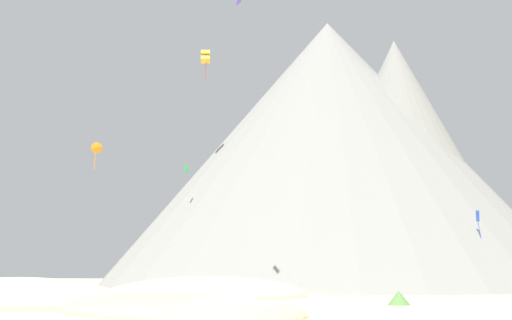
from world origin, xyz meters
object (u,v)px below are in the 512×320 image
object	(u,v)px
kite_green_mid	(186,169)
kite_orange_mid	(97,148)
bush_ridge_crest	(164,304)
kite_pink_low	(403,196)
kite_teal_mid	(347,121)
kite_indigo_high	(239,1)
kite_blue_low	(478,221)
rock_massif	(342,152)
kite_gold_high	(206,57)
bush_low_patch	(399,298)

from	to	relation	value
kite_green_mid	kite_orange_mid	world-z (taller)	kite_orange_mid
bush_ridge_crest	kite_orange_mid	xyz separation A→B (m)	(-16.56, 32.52, 16.42)
kite_pink_low	kite_teal_mid	bearing A→B (deg)	-172.82
kite_indigo_high	kite_blue_low	distance (m)	39.89
kite_blue_low	kite_orange_mid	distance (m)	47.20
rock_massif	kite_pink_low	distance (m)	21.62
kite_gold_high	kite_blue_low	size ratio (longest dim) A/B	1.18
rock_massif	kite_teal_mid	xyz separation A→B (m)	(0.35, -14.51, 2.03)
bush_ridge_crest	kite_indigo_high	world-z (taller)	kite_indigo_high
kite_pink_low	rock_massif	bearing A→B (deg)	144.88
kite_indigo_high	kite_pink_low	size ratio (longest dim) A/B	0.23
bush_ridge_crest	kite_teal_mid	distance (m)	59.62
kite_indigo_high	kite_orange_mid	distance (m)	25.16
bush_ridge_crest	kite_blue_low	world-z (taller)	kite_blue_low
kite_indigo_high	kite_pink_low	bearing A→B (deg)	-18.41
rock_massif	kite_teal_mid	distance (m)	14.65
kite_pink_low	kite_gold_high	world-z (taller)	kite_gold_high
bush_low_patch	kite_gold_high	size ratio (longest dim) A/B	0.37
bush_ridge_crest	kite_green_mid	size ratio (longest dim) A/B	2.52
kite_teal_mid	kite_green_mid	distance (m)	24.49
kite_pink_low	kite_green_mid	distance (m)	30.24
kite_green_mid	kite_teal_mid	bearing A→B (deg)	-9.36
kite_blue_low	kite_pink_low	bearing A→B (deg)	-120.16
kite_teal_mid	kite_gold_high	xyz separation A→B (m)	(-21.13, -0.01, 10.54)
kite_green_mid	kite_orange_mid	distance (m)	16.82
bush_low_patch	kite_green_mid	distance (m)	47.13
bush_ridge_crest	kite_pink_low	bearing A→B (deg)	67.03
kite_teal_mid	kite_indigo_high	size ratio (longest dim) A/B	3.39
rock_massif	kite_orange_mid	distance (m)	46.31
kite_gold_high	kite_orange_mid	distance (m)	28.63
kite_green_mid	kite_blue_low	size ratio (longest dim) A/B	0.24
kite_teal_mid	kite_pink_low	bearing A→B (deg)	-19.74
kite_pink_low	kite_orange_mid	xyz separation A→B (m)	(-37.58, -17.07, 4.25)
bush_ridge_crest	kite_green_mid	world-z (taller)	kite_green_mid
kite_teal_mid	kite_orange_mid	bearing A→B (deg)	-141.24
kite_gold_high	kite_blue_low	xyz separation A→B (m)	(36.43, -11.46, -26.13)
kite_teal_mid	kite_blue_low	world-z (taller)	kite_teal_mid
kite_blue_low	kite_teal_mid	bearing A→B (deg)	-111.62
bush_ridge_crest	kite_indigo_high	xyz separation A→B (m)	(1.89, 21.33, 29.36)
kite_teal_mid	kite_blue_low	size ratio (longest dim) A/B	0.83
kite_gold_high	kite_orange_mid	xyz separation A→B (m)	(-9.19, -20.38, -17.89)
bush_ridge_crest	kite_orange_mid	distance (m)	40.02
kite_pink_low	kite_blue_low	xyz separation A→B (m)	(8.04, -8.15, -3.99)
kite_green_mid	kite_orange_mid	xyz separation A→B (m)	(-7.68, -14.97, 0.25)
kite_gold_high	kite_green_mid	xyz separation A→B (m)	(-1.51, -5.42, -18.14)
bush_low_patch	kite_teal_mid	size ratio (longest dim) A/B	0.53
kite_gold_high	kite_pink_low	bearing A→B (deg)	165.84
kite_indigo_high	kite_blue_low	xyz separation A→B (m)	(27.17, 20.11, -21.18)
kite_teal_mid	bush_low_patch	bearing A→B (deg)	-82.46
bush_ridge_crest	kite_teal_mid	size ratio (longest dim) A/B	0.73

